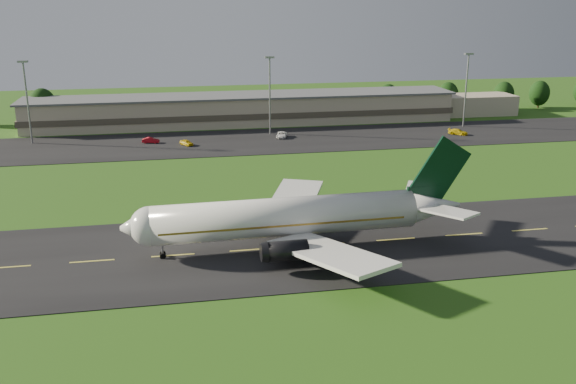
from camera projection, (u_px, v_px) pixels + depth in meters
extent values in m
plane|color=#254C13|center=(325.00, 245.00, 94.22)|extent=(360.00, 360.00, 0.00)
cube|color=black|center=(325.00, 245.00, 94.21)|extent=(220.00, 30.00, 0.10)
cube|color=black|center=(256.00, 141.00, 161.84)|extent=(260.00, 30.00, 0.10)
cylinder|color=white|center=(285.00, 217.00, 91.76)|extent=(38.12, 6.44, 5.60)
sphere|color=white|center=(150.00, 226.00, 87.94)|extent=(5.60, 5.60, 5.60)
cone|color=white|center=(135.00, 227.00, 87.54)|extent=(4.12, 5.46, 5.38)
cone|color=white|center=(432.00, 206.00, 96.28)|extent=(9.12, 5.69, 5.49)
cube|color=olive|center=(282.00, 219.00, 91.76)|extent=(35.12, 6.42, 0.28)
cube|color=black|center=(145.00, 223.00, 87.66)|extent=(2.07, 3.04, 0.65)
cube|color=white|center=(329.00, 253.00, 82.61)|extent=(14.43, 20.15, 2.20)
cube|color=white|center=(292.00, 202.00, 103.19)|extent=(13.79, 20.21, 2.20)
cube|color=white|center=(447.00, 211.00, 91.34)|extent=(7.65, 9.37, 0.91)
cube|color=white|center=(419.00, 191.00, 100.69)|extent=(7.40, 9.39, 0.91)
cube|color=black|center=(423.00, 196.00, 95.45)|extent=(5.01, 0.66, 3.00)
cube|color=black|center=(440.00, 171.00, 94.87)|extent=(9.44, 0.66, 10.55)
cylinder|color=black|center=(287.00, 251.00, 84.53)|extent=(5.66, 2.82, 2.70)
cylinder|color=black|center=(265.00, 212.00, 99.49)|extent=(5.66, 2.82, 2.70)
cube|color=#BAAA8E|center=(244.00, 110.00, 183.23)|extent=(120.00, 15.00, 8.00)
cube|color=#4C4438|center=(244.00, 113.00, 183.47)|extent=(121.00, 15.40, 1.60)
cube|color=#595B60|center=(243.00, 95.00, 182.02)|extent=(122.00, 16.00, 0.50)
cube|color=#BAAA8E|center=(468.00, 105.00, 198.01)|extent=(28.00, 11.00, 6.00)
cylinder|color=gray|center=(28.00, 103.00, 156.55)|extent=(0.44, 0.44, 20.00)
cube|color=gray|center=(23.00, 61.00, 153.60)|extent=(2.40, 1.20, 0.50)
cylinder|color=gray|center=(270.00, 97.00, 167.35)|extent=(0.44, 0.44, 20.00)
cube|color=gray|center=(269.00, 57.00, 164.40)|extent=(2.40, 1.20, 0.50)
cylinder|color=gray|center=(466.00, 91.00, 177.25)|extent=(0.44, 0.44, 20.00)
cube|color=gray|center=(469.00, 54.00, 174.30)|extent=(2.40, 1.20, 0.50)
cylinder|color=black|center=(44.00, 119.00, 182.06)|extent=(0.56, 0.56, 3.28)
ellipsoid|color=black|center=(43.00, 105.00, 180.89)|extent=(7.65, 7.65, 9.57)
cylinder|color=black|center=(121.00, 117.00, 187.30)|extent=(0.56, 0.56, 2.56)
ellipsoid|color=black|center=(120.00, 106.00, 186.39)|extent=(5.98, 5.98, 7.48)
cylinder|color=black|center=(388.00, 108.00, 202.01)|extent=(0.56, 0.56, 2.80)
ellipsoid|color=black|center=(388.00, 97.00, 201.01)|extent=(6.53, 6.53, 8.16)
cylinder|color=black|center=(447.00, 106.00, 206.44)|extent=(0.56, 0.56, 2.80)
ellipsoid|color=black|center=(448.00, 95.00, 205.44)|extent=(6.54, 6.54, 8.17)
cylinder|color=black|center=(503.00, 105.00, 207.55)|extent=(0.56, 0.56, 2.81)
ellipsoid|color=black|center=(504.00, 94.00, 206.54)|extent=(6.55, 6.55, 8.19)
cylinder|color=black|center=(538.00, 104.00, 210.27)|extent=(0.56, 0.56, 2.79)
ellipsoid|color=black|center=(539.00, 93.00, 209.28)|extent=(6.51, 6.51, 8.13)
imported|color=gold|center=(187.00, 143.00, 156.82)|extent=(3.60, 4.29, 1.38)
imported|color=#A70B16|center=(151.00, 140.00, 159.32)|extent=(4.40, 2.28, 1.38)
imported|color=white|center=(282.00, 135.00, 165.52)|extent=(3.75, 5.65, 1.44)
imported|color=yellow|center=(458.00, 132.00, 168.96)|extent=(5.34, 4.64, 1.48)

